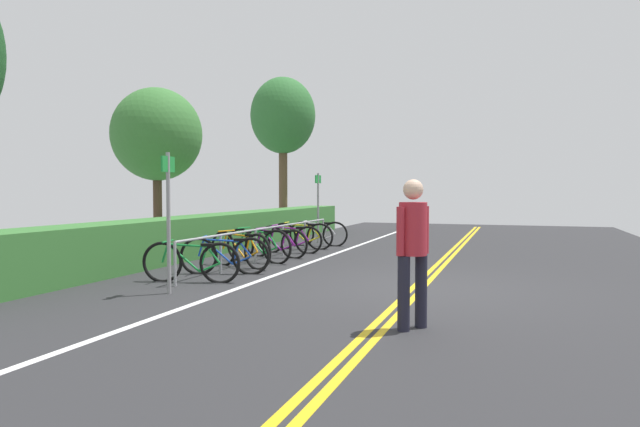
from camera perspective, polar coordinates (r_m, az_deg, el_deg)
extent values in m
cube|color=#2B2B2D|center=(9.43, 9.92, -7.53)|extent=(35.44, 11.05, 0.05)
cube|color=gold|center=(9.41, 10.41, -7.39)|extent=(31.90, 0.10, 0.00)
cube|color=gold|center=(9.43, 9.44, -7.36)|extent=(31.90, 0.10, 0.00)
cube|color=white|center=(10.22, -5.60, -6.58)|extent=(31.90, 0.12, 0.00)
cylinder|color=#9EA0A5|center=(9.64, -14.48, -5.00)|extent=(0.05, 0.05, 0.73)
cylinder|color=#9EA0A5|center=(10.94, -10.04, -4.09)|extent=(0.05, 0.05, 0.73)
cylinder|color=#9EA0A5|center=(12.29, -6.56, -3.36)|extent=(0.05, 0.05, 0.73)
cylinder|color=#9EA0A5|center=(13.68, -3.79, -2.76)|extent=(0.05, 0.05, 0.73)
cylinder|color=#9EA0A5|center=(15.10, -1.54, -2.27)|extent=(0.05, 0.05, 0.73)
cylinder|color=#9EA0A5|center=(16.53, 0.33, -1.87)|extent=(0.05, 0.05, 0.73)
cylinder|color=#9EA0A5|center=(12.95, -5.11, -1.43)|extent=(7.65, 0.04, 0.04)
torus|color=black|center=(10.20, -15.68, -4.78)|extent=(0.21, 0.72, 0.73)
torus|color=black|center=(9.85, -10.11, -4.99)|extent=(0.21, 0.72, 0.73)
cylinder|color=#198C38|center=(10.05, -13.64, -4.39)|extent=(0.16, 0.58, 0.50)
cylinder|color=#198C38|center=(10.00, -13.30, -3.16)|extent=(0.18, 0.70, 0.07)
cylinder|color=#198C38|center=(9.93, -11.74, -4.55)|extent=(0.07, 0.17, 0.45)
cylinder|color=#198C38|center=(9.91, -11.11, -5.39)|extent=(0.11, 0.37, 0.18)
cylinder|color=#198C38|center=(9.87, -10.75, -4.14)|extent=(0.09, 0.26, 0.31)
cylinder|color=#198C38|center=(10.16, -15.42, -3.90)|extent=(0.06, 0.14, 0.33)
cube|color=black|center=(9.88, -11.39, -3.13)|extent=(0.12, 0.21, 0.05)
cylinder|color=#198C38|center=(10.12, -15.16, -2.73)|extent=(0.46, 0.12, 0.03)
torus|color=black|center=(10.97, -12.19, -4.25)|extent=(0.27, 0.71, 0.73)
torus|color=black|center=(10.77, -7.01, -4.33)|extent=(0.27, 0.71, 0.73)
cylinder|color=#1947B7|center=(10.88, -10.28, -3.84)|extent=(0.20, 0.56, 0.50)
cylinder|color=#1947B7|center=(10.84, -9.95, -2.70)|extent=(0.24, 0.66, 0.07)
cylinder|color=#1947B7|center=(10.81, -8.51, -3.96)|extent=(0.08, 0.17, 0.45)
cylinder|color=#1947B7|center=(10.81, -7.93, -4.72)|extent=(0.14, 0.36, 0.18)
cylinder|color=#1947B7|center=(10.77, -7.60, -3.57)|extent=(0.11, 0.25, 0.31)
cylinder|color=#1947B7|center=(10.94, -11.94, -3.42)|extent=(0.07, 0.14, 0.33)
cube|color=black|center=(10.78, -8.18, -2.65)|extent=(0.14, 0.21, 0.05)
cylinder|color=#1947B7|center=(10.91, -11.70, -2.33)|extent=(0.45, 0.16, 0.03)
torus|color=black|center=(12.13, -9.77, -3.53)|extent=(0.31, 0.73, 0.76)
torus|color=black|center=(11.39, -6.36, -3.89)|extent=(0.31, 0.73, 0.76)
cylinder|color=orange|center=(11.83, -8.54, -3.24)|extent=(0.23, 0.56, 0.52)
cylinder|color=orange|center=(11.77, -8.33, -2.16)|extent=(0.27, 0.67, 0.07)
cylinder|color=orange|center=(11.59, -7.37, -3.44)|extent=(0.09, 0.17, 0.47)
cylinder|color=orange|center=(11.52, -6.98, -4.22)|extent=(0.16, 0.36, 0.19)
cylinder|color=orange|center=(11.45, -6.76, -3.11)|extent=(0.12, 0.25, 0.32)
cylinder|color=orange|center=(12.07, -9.61, -2.76)|extent=(0.08, 0.14, 0.34)
cube|color=black|center=(11.51, -7.15, -2.19)|extent=(0.14, 0.22, 0.05)
cylinder|color=orange|center=(12.02, -9.46, -1.75)|extent=(0.44, 0.18, 0.03)
torus|color=black|center=(12.82, -8.08, -3.17)|extent=(0.21, 0.77, 0.77)
torus|color=black|center=(12.21, -4.40, -3.43)|extent=(0.21, 0.77, 0.77)
cylinder|color=#198C38|center=(12.57, -6.74, -2.86)|extent=(0.15, 0.57, 0.53)
cylinder|color=#198C38|center=(12.52, -6.51, -1.82)|extent=(0.18, 0.68, 0.07)
cylinder|color=#198C38|center=(12.37, -5.49, -3.02)|extent=(0.07, 0.17, 0.47)
cylinder|color=#198C38|center=(12.32, -5.07, -3.75)|extent=(0.11, 0.37, 0.19)
cylinder|color=#198C38|center=(12.26, -4.83, -2.69)|extent=(0.09, 0.25, 0.32)
cylinder|color=#198C38|center=(12.77, -7.90, -2.43)|extent=(0.06, 0.14, 0.35)
cube|color=black|center=(12.31, -5.25, -1.83)|extent=(0.12, 0.21, 0.05)
cylinder|color=#198C38|center=(12.72, -7.73, -1.45)|extent=(0.46, 0.12, 0.03)
torus|color=black|center=(13.62, -6.35, -2.97)|extent=(0.12, 0.71, 0.71)
torus|color=black|center=(13.14, -2.63, -3.15)|extent=(0.12, 0.71, 0.71)
cylinder|color=purple|center=(13.42, -4.99, -2.69)|extent=(0.09, 0.57, 0.48)
cylinder|color=purple|center=(13.38, -4.75, -1.80)|extent=(0.10, 0.68, 0.07)
cylinder|color=purple|center=(13.26, -3.72, -2.82)|extent=(0.05, 0.17, 0.43)
cylinder|color=purple|center=(13.23, -3.30, -3.44)|extent=(0.07, 0.36, 0.18)
cylinder|color=purple|center=(13.18, -3.06, -2.54)|extent=(0.06, 0.25, 0.30)
cylinder|color=purple|center=(13.58, -6.17, -2.33)|extent=(0.05, 0.14, 0.32)
cube|color=black|center=(13.21, -3.48, -1.79)|extent=(0.10, 0.21, 0.05)
cylinder|color=purple|center=(13.54, -5.99, -1.48)|extent=(0.46, 0.07, 0.03)
torus|color=black|center=(14.43, -4.98, -2.63)|extent=(0.12, 0.73, 0.72)
torus|color=black|center=(14.13, -1.17, -2.73)|extent=(0.12, 0.73, 0.72)
cylinder|color=purple|center=(14.30, -3.57, -2.34)|extent=(0.08, 0.57, 0.49)
cylinder|color=purple|center=(14.26, -3.33, -1.47)|extent=(0.09, 0.68, 0.07)
cylinder|color=purple|center=(14.20, -2.28, -2.43)|extent=(0.05, 0.17, 0.44)
cylinder|color=purple|center=(14.18, -1.85, -3.01)|extent=(0.07, 0.36, 0.18)
cylinder|color=purple|center=(14.15, -1.60, -2.15)|extent=(0.06, 0.25, 0.31)
cylinder|color=purple|center=(14.40, -4.79, -2.01)|extent=(0.05, 0.14, 0.33)
cube|color=black|center=(14.17, -2.03, -1.44)|extent=(0.10, 0.21, 0.05)
cylinder|color=purple|center=(14.37, -4.61, -1.18)|extent=(0.46, 0.07, 0.03)
torus|color=black|center=(15.32, -3.75, -2.31)|extent=(0.15, 0.74, 0.74)
torus|color=black|center=(15.08, -0.02, -2.37)|extent=(0.15, 0.74, 0.74)
cylinder|color=yellow|center=(15.21, -2.37, -2.01)|extent=(0.11, 0.58, 0.51)
cylinder|color=yellow|center=(15.18, -2.13, -1.18)|extent=(0.13, 0.69, 0.07)
cylinder|color=yellow|center=(15.14, -1.10, -2.10)|extent=(0.06, 0.17, 0.45)
cylinder|color=yellow|center=(15.13, -0.68, -2.65)|extent=(0.08, 0.37, 0.19)
cylinder|color=yellow|center=(15.09, -0.44, -1.82)|extent=(0.07, 0.25, 0.31)
cylinder|color=yellow|center=(15.29, -3.57, -1.70)|extent=(0.05, 0.14, 0.33)
cube|color=black|center=(15.11, -0.85, -1.15)|extent=(0.11, 0.21, 0.05)
cylinder|color=yellow|center=(15.26, -3.39, -0.91)|extent=(0.46, 0.09, 0.03)
torus|color=black|center=(16.13, -1.86, -2.08)|extent=(0.17, 0.73, 0.73)
torus|color=black|center=(15.96, 1.54, -2.13)|extent=(0.17, 0.73, 0.73)
cylinder|color=silver|center=(16.05, -0.59, -1.80)|extent=(0.12, 0.55, 0.50)
cylinder|color=silver|center=(16.03, -0.37, -1.02)|extent=(0.14, 0.66, 0.07)
cylinder|color=silver|center=(16.00, 0.56, -1.87)|extent=(0.06, 0.16, 0.45)
cylinder|color=silver|center=(15.99, 0.94, -2.39)|extent=(0.09, 0.35, 0.18)
cylinder|color=silver|center=(15.96, 1.16, -1.61)|extent=(0.07, 0.24, 0.31)
cylinder|color=silver|center=(16.11, -1.69, -1.51)|extent=(0.06, 0.13, 0.33)
cube|color=black|center=(15.97, 0.79, -0.99)|extent=(0.11, 0.21, 0.05)
cylinder|color=silver|center=(16.09, -1.52, -0.77)|extent=(0.46, 0.10, 0.03)
cylinder|color=#1E1E2D|center=(6.48, 8.48, -8.02)|extent=(0.14, 0.14, 0.85)
cylinder|color=#1E1E2D|center=(6.68, 10.20, -7.72)|extent=(0.14, 0.14, 0.85)
cylinder|color=#B22633|center=(6.49, 9.39, -1.53)|extent=(0.32, 0.32, 0.60)
sphere|color=beige|center=(6.47, 9.42, 2.42)|extent=(0.23, 0.23, 0.23)
cylinder|color=#B22633|center=(6.35, 8.15, -1.80)|extent=(0.09, 0.09, 0.55)
cylinder|color=#B22633|center=(6.63, 10.58, -1.63)|extent=(0.09, 0.09, 0.55)
cylinder|color=gray|center=(8.93, -15.09, -0.96)|extent=(0.06, 0.06, 2.17)
cube|color=#198C33|center=(8.92, -15.15, 4.85)|extent=(0.36, 0.06, 0.24)
cylinder|color=gray|center=(16.97, -0.20, 0.56)|extent=(0.06, 0.06, 2.10)
cube|color=#198C33|center=(16.96, -0.20, 3.50)|extent=(0.36, 0.07, 0.24)
cube|color=#387533|center=(15.23, -9.91, -1.84)|extent=(16.65, 1.07, 0.96)
cylinder|color=#473323|center=(14.76, -16.11, -0.11)|extent=(0.22, 0.22, 1.95)
ellipsoid|color=#387533|center=(14.81, -16.20, 7.71)|extent=(2.25, 2.25, 2.32)
cylinder|color=brown|center=(21.34, -3.75, 2.29)|extent=(0.32, 0.32, 3.11)
ellipsoid|color=#2D6B30|center=(21.53, -3.77, 9.88)|extent=(2.44, 2.44, 2.86)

